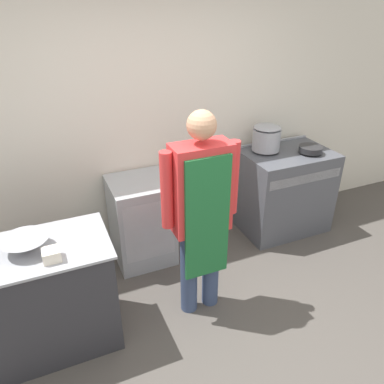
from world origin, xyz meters
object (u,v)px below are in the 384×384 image
object	(u,v)px
stock_pot	(266,137)
plastic_tub	(52,255)
person_cook	(201,208)
saute_pan	(311,149)
stove	(283,191)
mixing_bowl	(26,244)
fridge_unit	(142,221)

from	to	relation	value
stock_pot	plastic_tub	bearing A→B (deg)	-156.76
person_cook	saute_pan	world-z (taller)	person_cook
stove	saute_pan	xyz separation A→B (m)	(0.19, -0.12, 0.51)
mixing_bowl	saute_pan	world-z (taller)	saute_pan
stove	stock_pot	xyz separation A→B (m)	(-0.21, 0.12, 0.62)
fridge_unit	stock_pot	bearing A→B (deg)	1.70
person_cook	mixing_bowl	world-z (taller)	person_cook
stock_pot	saute_pan	xyz separation A→B (m)	(0.40, -0.24, -0.11)
stove	mixing_bowl	world-z (taller)	mixing_bowl
fridge_unit	person_cook	xyz separation A→B (m)	(0.25, -0.86, 0.56)
stove	stock_pot	world-z (taller)	stock_pot
fridge_unit	mixing_bowl	xyz separation A→B (m)	(-1.00, -0.75, 0.50)
fridge_unit	mixing_bowl	world-z (taller)	mixing_bowl
stock_pot	stove	bearing A→B (deg)	-29.06
plastic_tub	saute_pan	world-z (taller)	saute_pan
saute_pan	stock_pot	bearing A→B (deg)	149.77
person_cook	mixing_bowl	bearing A→B (deg)	174.90
person_cook	mixing_bowl	size ratio (longest dim) A/B	5.46
stove	mixing_bowl	bearing A→B (deg)	-165.55
mixing_bowl	fridge_unit	bearing A→B (deg)	37.08
stove	stock_pot	size ratio (longest dim) A/B	3.23
stove	person_cook	distance (m)	1.68
stove	fridge_unit	bearing A→B (deg)	177.30
fridge_unit	stock_pot	size ratio (longest dim) A/B	2.92
mixing_bowl	saute_pan	bearing A→B (deg)	11.25
stove	fridge_unit	size ratio (longest dim) A/B	1.10
mixing_bowl	saute_pan	distance (m)	2.87
mixing_bowl	saute_pan	size ratio (longest dim) A/B	1.29
mixing_bowl	plastic_tub	size ratio (longest dim) A/B	2.80
mixing_bowl	stock_pot	xyz separation A→B (m)	(2.41, 0.80, 0.15)
stove	saute_pan	world-z (taller)	saute_pan
mixing_bowl	plastic_tub	distance (m)	0.23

